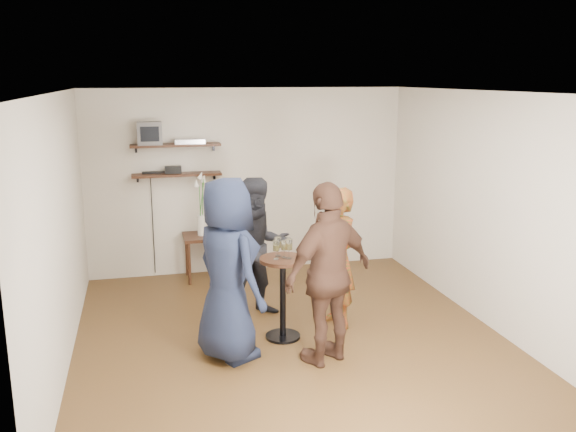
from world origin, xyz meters
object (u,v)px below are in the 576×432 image
(crt_monitor, at_px, (149,133))
(person_brown, at_px, (329,274))
(dvd_deck, at_px, (189,141))
(side_table, at_px, (203,242))
(person_dark, at_px, (259,248))
(radio, at_px, (173,170))
(drinks_table, at_px, (283,287))
(person_plaid, at_px, (338,258))
(person_navy, at_px, (228,270))

(crt_monitor, relative_size, person_brown, 0.18)
(dvd_deck, bearing_deg, side_table, -56.06)
(dvd_deck, bearing_deg, person_dark, -69.62)
(crt_monitor, distance_m, side_table, 1.63)
(crt_monitor, bearing_deg, person_brown, -62.27)
(crt_monitor, distance_m, person_brown, 3.54)
(radio, bearing_deg, drinks_table, -67.54)
(person_plaid, bearing_deg, dvd_deck, -162.90)
(crt_monitor, height_order, dvd_deck, crt_monitor)
(person_plaid, height_order, person_brown, person_brown)
(dvd_deck, bearing_deg, drinks_table, -72.57)
(dvd_deck, xyz_separation_m, person_dark, (0.62, -1.66, -1.08))
(person_dark, relative_size, person_brown, 0.91)
(drinks_table, bearing_deg, radio, 112.46)
(person_plaid, bearing_deg, drinks_table, -90.00)
(crt_monitor, xyz_separation_m, person_dark, (1.14, -1.66, -1.20))
(side_table, relative_size, person_plaid, 0.40)
(radio, bearing_deg, side_table, -26.49)
(radio, height_order, person_plaid, person_plaid)
(crt_monitor, bearing_deg, radio, 0.00)
(radio, height_order, person_dark, person_dark)
(dvd_deck, xyz_separation_m, person_brown, (1.04, -2.98, -1.00))
(crt_monitor, relative_size, dvd_deck, 0.80)
(dvd_deck, distance_m, person_plaid, 2.80)
(radio, xyz_separation_m, drinks_table, (0.97, -2.35, -0.94))
(person_plaid, xyz_separation_m, person_dark, (-0.79, 0.49, 0.03))
(dvd_deck, distance_m, person_brown, 3.31)
(dvd_deck, height_order, person_plaid, dvd_deck)
(person_navy, bearing_deg, dvd_deck, -24.24)
(crt_monitor, xyz_separation_m, drinks_table, (1.26, -2.35, -1.44))
(person_navy, bearing_deg, person_dark, -53.33)
(person_dark, bearing_deg, side_table, 98.59)
(radio, distance_m, person_plaid, 2.81)
(radio, relative_size, person_brown, 0.12)
(person_brown, bearing_deg, person_plaid, -139.94)
(drinks_table, relative_size, person_plaid, 0.57)
(radio, relative_size, side_table, 0.35)
(radio, bearing_deg, person_brown, -66.78)
(dvd_deck, height_order, radio, dvd_deck)
(dvd_deck, distance_m, person_dark, 2.07)
(dvd_deck, height_order, person_navy, dvd_deck)
(side_table, xyz_separation_m, person_dark, (0.50, -1.48, 0.30))
(drinks_table, bearing_deg, side_table, 105.91)
(drinks_table, bearing_deg, crt_monitor, 118.19)
(crt_monitor, distance_m, dvd_deck, 0.53)
(person_navy, bearing_deg, radio, -19.25)
(dvd_deck, bearing_deg, radio, 180.00)
(person_dark, distance_m, person_brown, 1.39)
(person_brown, bearing_deg, side_table, -97.69)
(person_dark, bearing_deg, person_plaid, -41.94)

